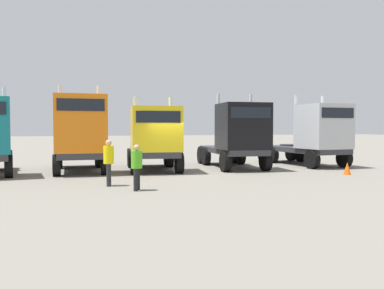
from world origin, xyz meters
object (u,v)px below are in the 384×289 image
semi_truck_black (238,135)px  semi_truck_silver (315,135)px  semi_truck_yellow (155,137)px  semi_truck_orange (80,134)px  traffic_cone_near (347,169)px  visitor_in_hivis (109,159)px  visitor_with_camera (137,164)px

semi_truck_black → semi_truck_silver: (4.96, 0.03, 0.01)m
semi_truck_yellow → semi_truck_orange: bearing=-89.6°
semi_truck_orange → semi_truck_silver: bearing=88.5°
semi_truck_yellow → traffic_cone_near: semi_truck_yellow is taller
semi_truck_silver → traffic_cone_near: size_ratio=10.95×
semi_truck_yellow → visitor_in_hivis: bearing=-24.9°
semi_truck_orange → visitor_with_camera: 6.75m
semi_truck_orange → semi_truck_yellow: bearing=84.6°
semi_truck_black → semi_truck_silver: 4.96m
semi_truck_orange → visitor_with_camera: size_ratio=3.71×
semi_truck_black → visitor_in_hivis: semi_truck_black is taller
semi_truck_yellow → visitor_in_hivis: size_ratio=3.35×
semi_truck_yellow → visitor_with_camera: (-2.08, -6.03, -0.81)m
visitor_in_hivis → traffic_cone_near: (11.31, 0.16, -0.74)m
visitor_in_hivis → traffic_cone_near: size_ratio=3.01×
semi_truck_yellow → traffic_cone_near: 9.61m
visitor_in_hivis → traffic_cone_near: 11.34m
semi_truck_black → visitor_with_camera: bearing=-43.5°
visitor_in_hivis → semi_truck_silver: bearing=29.9°
semi_truck_black → semi_truck_silver: bearing=96.3°
visitor_in_hivis → semi_truck_black: bearing=40.5°
semi_truck_yellow → visitor_with_camera: 6.43m
visitor_with_camera → traffic_cone_near: size_ratio=2.78×
semi_truck_silver → traffic_cone_near: (-1.12, -4.11, -1.55)m
semi_truck_silver → visitor_with_camera: size_ratio=3.93×
visitor_with_camera → semi_truck_silver: bearing=-128.0°
semi_truck_orange → visitor_in_hivis: bearing=10.5°
semi_truck_silver → semi_truck_yellow: bearing=-93.6°
visitor_in_hivis → traffic_cone_near: bearing=11.8°
semi_truck_orange → semi_truck_black: bearing=86.4°
semi_truck_black → visitor_with_camera: 8.83m
semi_truck_orange → semi_truck_yellow: 3.70m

